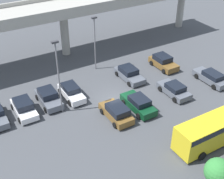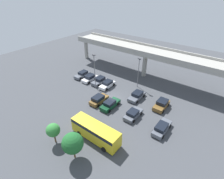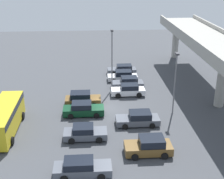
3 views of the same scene
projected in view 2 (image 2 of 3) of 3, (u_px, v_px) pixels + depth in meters
The scene contains 17 objects.
ground_plane at pixel (112, 99), 38.65m from camera, with size 95.77×95.77×0.00m, color #424449.
highway_overpass at pixel (146, 53), 44.76m from camera, with size 44.69×6.27×7.91m.
parked_car_0 at pixel (82, 74), 47.16m from camera, with size 2.08×4.53×1.50m.
parked_car_1 at pixel (90, 78), 45.45m from camera, with size 2.17×4.50×1.55m.
parked_car_2 at pixel (100, 81), 44.17m from camera, with size 2.17×4.52×1.62m.
parked_car_3 at pixel (107, 84), 42.60m from camera, with size 2.00×4.53×1.56m.
parked_car_4 at pixel (99, 99), 37.14m from camera, with size 2.19×4.44×1.65m.
parked_car_5 at pixel (110, 104), 35.75m from camera, with size 2.14×4.76×1.58m.
parked_car_6 at pixel (137, 96), 38.48m from camera, with size 2.22×4.77×1.51m.
parked_car_7 at pixel (133, 114), 33.20m from camera, with size 2.15×4.38×1.45m.
parked_car_8 at pixel (162, 104), 35.61m from camera, with size 2.25×4.40×1.68m.
parked_car_9 at pixel (162, 128), 30.04m from camera, with size 2.04×4.87×1.49m.
shuttle_bus at pixel (95, 131), 28.08m from camera, with size 8.75×2.72×2.84m.
lamp_post_near_aisle at pixel (139, 71), 40.87m from camera, with size 0.70×0.35×7.39m.
lamp_post_mid_lot at pixel (95, 69), 40.04m from camera, with size 0.70×0.35×8.50m.
tree_front_left at pixel (53, 130), 26.96m from camera, with size 2.17×2.17×3.70m.
tree_front_centre at pixel (73, 143), 24.29m from camera, with size 3.09×3.09×4.55m.
Camera 2 is at (19.16, -25.28, 22.19)m, focal length 28.00 mm.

